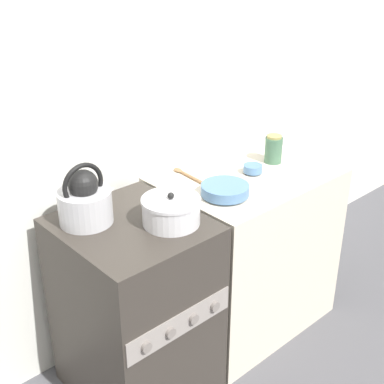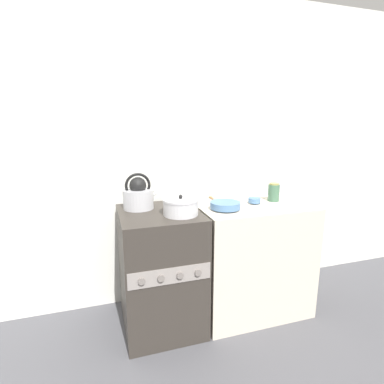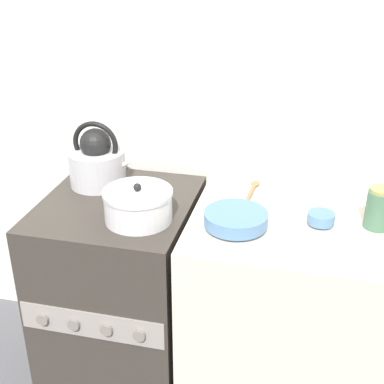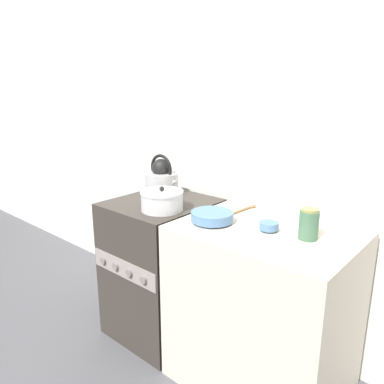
% 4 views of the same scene
% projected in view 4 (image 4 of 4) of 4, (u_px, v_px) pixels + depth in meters
% --- Properties ---
extents(ground_plane, '(12.00, 12.00, 0.00)m').
position_uv_depth(ground_plane, '(128.00, 350.00, 2.30)').
color(ground_plane, '#4C4C51').
extents(wall_back, '(7.00, 0.06, 2.50)m').
position_uv_depth(wall_back, '(203.00, 136.00, 2.49)').
color(wall_back, silver).
rests_on(wall_back, ground_plane).
extents(stove, '(0.56, 0.63, 0.88)m').
position_uv_depth(stove, '(162.00, 267.00, 2.41)').
color(stove, '#332D28').
rests_on(stove, ground_plane).
extents(counter, '(0.87, 0.64, 0.88)m').
position_uv_depth(counter, '(262.00, 308.00, 1.96)').
color(counter, beige).
rests_on(counter, ground_plane).
extents(kettle, '(0.27, 0.22, 0.26)m').
position_uv_depth(kettle, '(162.00, 179.00, 2.44)').
color(kettle, '#B2B2B7').
rests_on(kettle, stove).
extents(cooking_pot, '(0.24, 0.24, 0.14)m').
position_uv_depth(cooking_pot, '(162.00, 201.00, 2.12)').
color(cooking_pot, silver).
rests_on(cooking_pot, stove).
extents(enamel_bowl, '(0.22, 0.22, 0.06)m').
position_uv_depth(enamel_bowl, '(212.00, 216.00, 1.93)').
color(enamel_bowl, '#4C729E').
rests_on(enamel_bowl, counter).
extents(small_ceramic_bowl, '(0.09, 0.09, 0.05)m').
position_uv_depth(small_ceramic_bowl, '(269.00, 226.00, 1.81)').
color(small_ceramic_bowl, '#4C729E').
rests_on(small_ceramic_bowl, counter).
extents(storage_jar, '(0.09, 0.09, 0.15)m').
position_uv_depth(storage_jar, '(309.00, 224.00, 1.70)').
color(storage_jar, '#3F664C').
rests_on(storage_jar, counter).
extents(wooden_spoon, '(0.04, 0.24, 0.02)m').
position_uv_depth(wooden_spoon, '(245.00, 209.00, 2.12)').
color(wooden_spoon, olive).
rests_on(wooden_spoon, counter).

